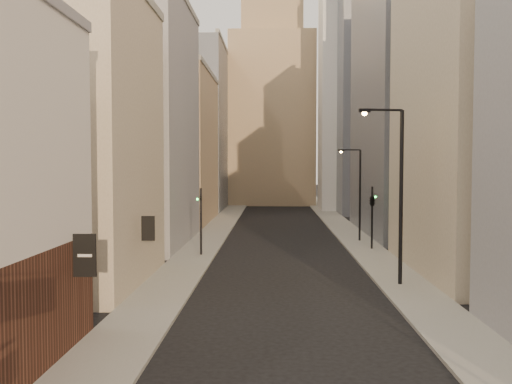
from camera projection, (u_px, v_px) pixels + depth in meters
The scene contains 15 objects.
sidewalk_left at pixel (220, 226), 60.81m from camera, with size 3.00×140.00×0.15m, color gray.
sidewalk_right at pixel (342, 227), 60.42m from camera, with size 3.00×140.00×0.15m, color gray.
left_bldg_beige at pixel (71, 142), 31.64m from camera, with size 8.00×12.00×16.00m, color tan.
left_bldg_grey at pixel (139, 125), 47.51m from camera, with size 8.00×16.00×20.00m, color gray.
left_bldg_tan at pixel (176, 149), 65.56m from camera, with size 8.00×18.00×17.00m, color tan.
left_bldg_wingrid at pixel (199, 129), 85.35m from camera, with size 8.00×20.00×24.00m, color gray.
right_bldg_beige at pixel (482, 111), 34.80m from camera, with size 8.00×16.00×20.00m, color tan.
right_bldg_wingrid at pixel (407, 99), 54.61m from camera, with size 8.00×20.00×26.00m, color gray.
highrise at pixel (404, 32), 81.75m from camera, with size 21.00×23.00×51.20m.
clock_tower at pixel (272, 100), 96.71m from camera, with size 14.00×14.00×44.90m.
white_tower at pixel (348, 82), 82.35m from camera, with size 8.00×8.00×41.50m.
streetlamp_mid at pixel (397, 186), 31.09m from camera, with size 2.53×0.73×9.74m.
streetlamp_far at pixel (358, 189), 48.92m from camera, with size 2.05×0.74×8.01m.
traffic_light_left at pixel (201, 210), 41.40m from camera, with size 0.54×0.41×5.00m.
traffic_light_right at pixel (372, 201), 44.29m from camera, with size 0.76×0.76×5.00m.
Camera 1 is at (-0.76, -5.41, 6.78)m, focal length 40.00 mm.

